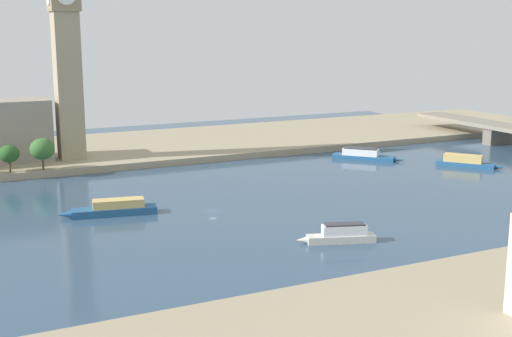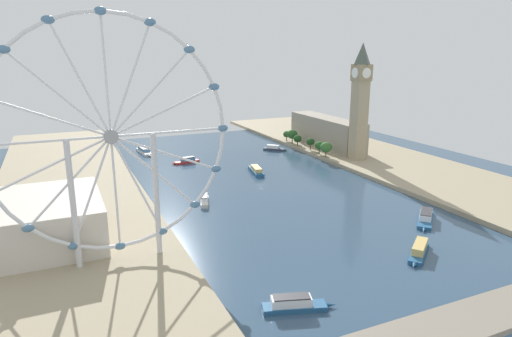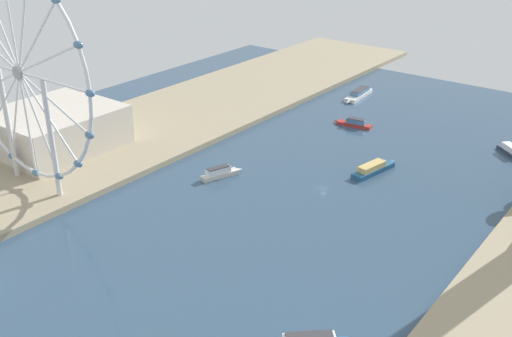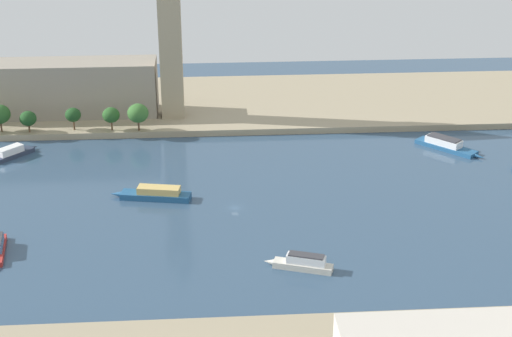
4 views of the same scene
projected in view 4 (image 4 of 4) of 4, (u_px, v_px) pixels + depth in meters
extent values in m
plane|color=#334C66|center=(235.00, 208.00, 297.15)|extent=(415.19, 415.19, 0.00)
cube|color=tan|center=(225.00, 103.00, 409.04)|extent=(90.00, 520.00, 3.00)
cube|color=tan|center=(171.00, 53.00, 373.59)|extent=(10.67, 10.67, 63.84)
cube|color=gray|center=(57.00, 88.00, 383.65)|extent=(22.00, 97.94, 26.60)
cylinder|color=#513823|center=(1.00, 127.00, 364.42)|extent=(0.80, 0.80, 4.65)
ellipsoid|color=#285623|center=(0.00, 114.00, 361.94)|extent=(9.95, 9.95, 8.96)
cylinder|color=#513823|center=(29.00, 128.00, 364.06)|extent=(0.80, 0.80, 3.64)
ellipsoid|color=#1E471E|center=(28.00, 118.00, 362.12)|extent=(7.75, 7.75, 6.98)
cylinder|color=#513823|center=(74.00, 125.00, 366.83)|extent=(0.80, 0.80, 4.49)
ellipsoid|color=#1E471E|center=(73.00, 115.00, 364.79)|extent=(7.39, 7.39, 6.65)
cylinder|color=#513823|center=(112.00, 126.00, 366.42)|extent=(0.80, 0.80, 4.27)
ellipsoid|color=#285623|center=(111.00, 115.00, 364.31)|extent=(8.07, 8.07, 7.26)
cylinder|color=#513823|center=(139.00, 126.00, 365.84)|extent=(0.80, 0.80, 4.66)
ellipsoid|color=#386B2D|center=(138.00, 113.00, 363.37)|extent=(9.90, 9.90, 8.91)
cube|color=#235684|center=(446.00, 147.00, 352.66)|extent=(25.89, 24.72, 1.85)
cone|color=#235684|center=(479.00, 157.00, 342.18)|extent=(5.03, 4.86, 1.85)
cube|color=white|center=(444.00, 141.00, 352.60)|extent=(16.04, 15.48, 3.07)
cube|color=#38383D|center=(444.00, 138.00, 351.90)|extent=(14.65, 14.17, 0.48)
cube|color=#2D384C|center=(13.00, 155.00, 344.06)|extent=(18.38, 17.14, 1.92)
cone|color=#2D384C|center=(34.00, 147.00, 352.38)|extent=(3.92, 3.78, 1.92)
cube|color=white|center=(10.00, 150.00, 342.36)|extent=(11.55, 10.97, 3.07)
cube|color=beige|center=(303.00, 266.00, 254.67)|extent=(10.52, 19.99, 2.18)
cone|color=beige|center=(269.00, 262.00, 257.36)|extent=(3.20, 4.04, 2.18)
cube|color=white|center=(306.00, 260.00, 253.43)|extent=(7.64, 13.29, 2.92)
cube|color=#38383D|center=(306.00, 255.00, 252.77)|extent=(7.06, 12.02, 0.44)
cube|color=#235684|center=(156.00, 196.00, 304.06)|extent=(11.21, 28.02, 2.44)
cone|color=#235684|center=(116.00, 194.00, 305.73)|extent=(3.30, 5.28, 2.44)
cube|color=#DBB766|center=(159.00, 190.00, 302.90)|extent=(8.24, 17.15, 2.74)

